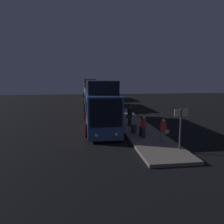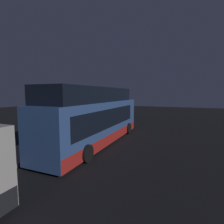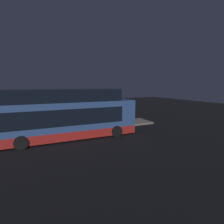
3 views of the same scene
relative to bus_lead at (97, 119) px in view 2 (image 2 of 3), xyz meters
The scene contains 9 objects.
ground 1.93m from the bus_lead, 14.56° to the left, with size 80.00×80.00×0.00m, color black.
platform 3.63m from the bus_lead, 84.02° to the left, with size 20.00×2.91×0.20m.
bus_lead is the anchor object (origin of this frame).
passenger_boarding 7.73m from the bus_lead, 29.18° to the left, with size 0.68×0.63×1.58m.
passenger_waiting 6.23m from the bus_lead, 26.23° to the left, with size 0.46×0.46×1.61m.
passenger_with_bags 3.08m from the bus_lead, 60.92° to the left, with size 0.69×0.67×1.79m.
suitcase 5.86m from the bus_lead, 28.13° to the left, with size 0.37×0.19×0.96m.
sign_post 9.23m from the bus_lead, 27.20° to the left, with size 0.10×0.84×2.50m.
trash_bin 4.83m from the bus_lead, 31.34° to the left, with size 0.44×0.44×0.65m.
Camera 2 is at (-11.90, -6.22, 3.80)m, focal length 28.00 mm.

